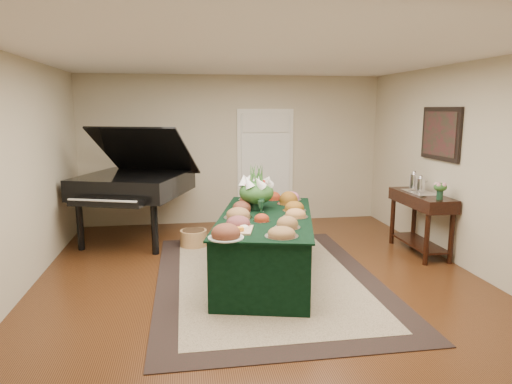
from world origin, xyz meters
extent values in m
plane|color=black|center=(0.00, 0.00, 0.00)|extent=(6.00, 6.00, 0.00)
cube|color=black|center=(0.09, -0.05, 0.01)|extent=(2.72, 3.81, 0.01)
cube|color=#C6B594|center=(0.09, -0.05, 0.01)|extent=(2.17, 3.26, 0.01)
cube|color=silver|center=(0.60, 2.98, 1.05)|extent=(1.05, 0.04, 2.10)
cube|color=white|center=(0.60, 2.96, 1.00)|extent=(0.90, 0.06, 2.00)
cube|color=black|center=(0.08, 0.04, 0.39)|extent=(1.56, 2.47, 0.79)
cube|color=black|center=(0.08, 0.04, 0.79)|extent=(1.63, 2.54, 0.02)
cylinder|color=white|center=(0.51, 0.64, 0.81)|extent=(0.31, 0.31, 0.01)
ellipsoid|color=brown|center=(0.51, 0.64, 0.88)|extent=(0.26, 0.26, 0.13)
cylinder|color=white|center=(0.01, 1.02, 0.81)|extent=(0.30, 0.30, 0.01)
ellipsoid|color=#445A17|center=(0.01, 1.02, 0.85)|extent=(0.24, 0.24, 0.07)
cylinder|color=white|center=(-0.32, -0.46, 0.81)|extent=(0.33, 0.33, 0.01)
ellipsoid|color=brown|center=(-0.32, -0.46, 0.85)|extent=(0.27, 0.27, 0.08)
cylinder|color=white|center=(0.07, -0.93, 0.81)|extent=(0.35, 0.35, 0.01)
ellipsoid|color=olive|center=(0.07, -0.93, 0.85)|extent=(0.29, 0.29, 0.07)
cylinder|color=white|center=(-0.18, 0.33, 0.81)|extent=(0.29, 0.29, 0.01)
ellipsoid|color=brown|center=(-0.18, 0.33, 0.86)|extent=(0.24, 0.24, 0.09)
cylinder|color=white|center=(0.49, 0.21, 0.81)|extent=(0.30, 0.30, 0.01)
ellipsoid|color=brown|center=(0.49, 0.21, 0.86)|extent=(0.25, 0.25, 0.09)
cylinder|color=#B8C1B7|center=(-0.06, 0.71, 0.81)|extent=(0.26, 0.26, 0.01)
ellipsoid|color=brown|center=(-0.06, 0.71, 0.87)|extent=(0.22, 0.22, 0.11)
cylinder|color=white|center=(-0.27, -0.05, 0.81)|extent=(0.35, 0.35, 0.01)
ellipsoid|color=olive|center=(-0.27, -0.05, 0.86)|extent=(0.29, 0.29, 0.09)
cylinder|color=white|center=(0.35, 0.98, 0.81)|extent=(0.28, 0.28, 0.01)
ellipsoid|color=maroon|center=(0.35, 0.98, 0.85)|extent=(0.23, 0.23, 0.08)
cylinder|color=white|center=(0.60, 0.93, 0.81)|extent=(0.31, 0.31, 0.01)
ellipsoid|color=pink|center=(0.60, 0.93, 0.86)|extent=(0.26, 0.26, 0.09)
cylinder|color=#B8C1B7|center=(-0.50, -0.89, 0.81)|extent=(0.37, 0.37, 0.01)
ellipsoid|color=brown|center=(-0.50, -0.89, 0.86)|extent=(0.30, 0.30, 0.10)
cylinder|color=white|center=(-0.02, -0.27, 0.81)|extent=(0.21, 0.21, 0.01)
ellipsoid|color=maroon|center=(-0.02, -0.27, 0.84)|extent=(0.18, 0.18, 0.06)
cylinder|color=white|center=(0.21, -0.60, 0.81)|extent=(0.29, 0.29, 0.01)
ellipsoid|color=olive|center=(0.21, -0.60, 0.86)|extent=(0.24, 0.24, 0.09)
cylinder|color=white|center=(0.42, -0.12, 0.81)|extent=(0.30, 0.30, 0.01)
ellipsoid|color=#C48246|center=(0.42, -0.12, 0.85)|extent=(0.25, 0.25, 0.07)
cube|color=tan|center=(-0.37, -0.62, 0.81)|extent=(0.43, 0.43, 0.02)
ellipsoid|color=#F1E8CB|center=(-0.42, -0.56, 0.86)|extent=(0.14, 0.14, 0.08)
ellipsoid|color=#F1E8CB|center=(-0.28, -0.58, 0.85)|extent=(0.12, 0.12, 0.07)
cube|color=orange|center=(-0.34, -0.71, 0.85)|extent=(0.10, 0.08, 0.05)
cylinder|color=#143320|center=(0.03, 0.44, 0.89)|extent=(0.18, 0.18, 0.18)
ellipsoid|color=#2B5823|center=(0.03, 0.44, 1.02)|extent=(0.46, 0.46, 0.30)
cylinder|color=black|center=(-2.47, 1.60, 0.38)|extent=(0.10, 0.10, 0.75)
cylinder|color=black|center=(-1.35, 1.20, 0.38)|extent=(0.10, 0.10, 0.75)
cylinder|color=black|center=(-1.46, 2.67, 0.38)|extent=(0.10, 0.10, 0.75)
cube|color=black|center=(-1.69, 2.01, 0.92)|extent=(1.96, 2.02, 0.32)
cube|color=black|center=(-2.00, 1.15, 0.80)|extent=(1.09, 0.56, 0.10)
cube|color=black|center=(-1.50, 2.10, 1.43)|extent=(1.75, 1.58, 0.83)
cylinder|color=#A57342|center=(-0.79, 1.50, 0.13)|extent=(0.41, 0.41, 0.26)
cylinder|color=black|center=(2.31, 0.14, 0.36)|extent=(0.07, 0.07, 0.71)
cylinder|color=black|center=(2.68, 0.14, 0.36)|extent=(0.07, 0.07, 0.71)
cylinder|color=black|center=(2.31, 1.18, 0.36)|extent=(0.07, 0.07, 0.71)
cylinder|color=black|center=(2.68, 1.18, 0.36)|extent=(0.07, 0.07, 0.71)
cube|color=black|center=(2.50, 0.66, 0.80)|extent=(0.45, 1.22, 0.18)
cube|color=black|center=(2.50, 0.66, 0.15)|extent=(0.38, 1.08, 0.03)
cube|color=white|center=(2.50, 0.70, 0.90)|extent=(0.34, 0.58, 0.02)
cylinder|color=#143320|center=(2.50, 0.21, 0.95)|extent=(0.09, 0.09, 0.13)
ellipsoid|color=pink|center=(2.50, 0.21, 1.07)|extent=(0.19, 0.19, 0.13)
cube|color=black|center=(2.72, 0.66, 1.75)|extent=(0.04, 0.95, 0.75)
cube|color=#501520|center=(2.69, 0.66, 1.75)|extent=(0.01, 0.82, 0.62)
camera|label=1|loc=(-0.90, -5.36, 2.09)|focal=32.00mm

